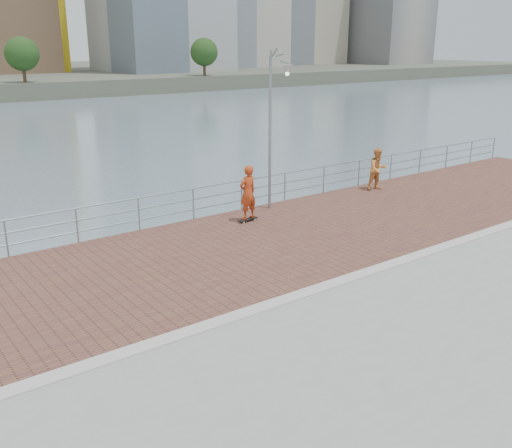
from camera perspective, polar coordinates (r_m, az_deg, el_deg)
water at (r=15.04m, az=4.71°, el=-13.97°), size 400.00×400.00×0.00m
seawall at (r=11.89m, az=21.91°, el=-19.11°), size 40.00×24.00×2.00m
brick_lane at (r=16.73m, az=-3.29°, el=-2.88°), size 40.00×6.80×0.02m
curb at (r=14.08m, az=4.91°, el=-6.92°), size 40.00×0.40×0.06m
guardrail at (r=19.31m, az=-8.92°, el=1.88°), size 39.06×0.06×1.13m
street_lamp at (r=20.14m, az=2.15°, el=11.99°), size 0.40×1.16×5.47m
skateboard at (r=19.59m, az=-0.82°, el=0.49°), size 0.79×0.28×0.09m
skateboarder at (r=19.33m, az=-0.83°, el=3.17°), size 0.72×0.52×1.86m
bystander at (r=24.19m, az=12.08°, el=5.38°), size 0.98×0.84×1.74m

